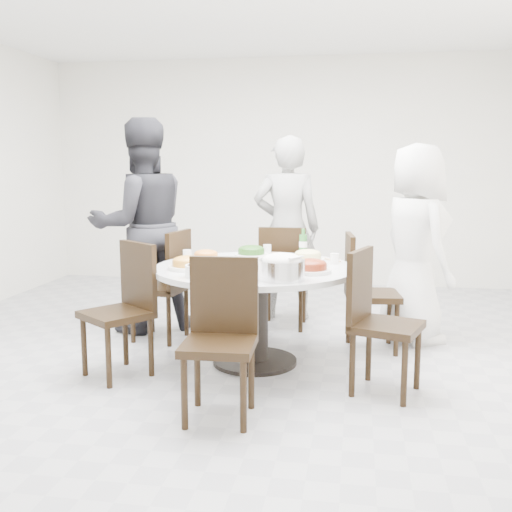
% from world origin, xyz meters
% --- Properties ---
extents(floor, '(6.00, 6.00, 0.01)m').
position_xyz_m(floor, '(0.00, 0.00, 0.00)').
color(floor, '#A9A9AE').
rests_on(floor, ground).
extents(wall_back, '(6.00, 0.01, 2.80)m').
position_xyz_m(wall_back, '(0.00, 3.00, 1.40)').
color(wall_back, white).
rests_on(wall_back, ground).
extents(wall_front, '(6.00, 0.01, 2.80)m').
position_xyz_m(wall_front, '(0.00, -3.00, 1.40)').
color(wall_front, white).
rests_on(wall_front, ground).
extents(dining_table, '(1.50, 1.50, 0.75)m').
position_xyz_m(dining_table, '(0.14, -0.18, 0.38)').
color(dining_table, silver).
rests_on(dining_table, floor).
extents(chair_ne, '(0.47, 0.47, 0.95)m').
position_xyz_m(chair_ne, '(1.02, 0.32, 0.47)').
color(chair_ne, black).
rests_on(chair_ne, floor).
extents(chair_n, '(0.42, 0.42, 0.95)m').
position_xyz_m(chair_n, '(0.23, 0.89, 0.47)').
color(chair_n, black).
rests_on(chair_n, floor).
extents(chair_nw, '(0.48, 0.48, 0.95)m').
position_xyz_m(chair_nw, '(-0.78, 0.31, 0.47)').
color(chair_nw, black).
rests_on(chair_nw, floor).
extents(chair_sw, '(0.59, 0.59, 0.95)m').
position_xyz_m(chair_sw, '(-0.78, -0.61, 0.47)').
color(chair_sw, black).
rests_on(chair_sw, floor).
extents(chair_s, '(0.44, 0.44, 0.95)m').
position_xyz_m(chair_s, '(0.10, -1.20, 0.47)').
color(chair_s, black).
rests_on(chair_s, floor).
extents(chair_se, '(0.53, 0.53, 0.95)m').
position_xyz_m(chair_se, '(1.09, -0.62, 0.47)').
color(chair_se, black).
rests_on(chair_se, floor).
extents(diner_right, '(0.85, 0.97, 1.68)m').
position_xyz_m(diner_right, '(1.37, 0.64, 0.84)').
color(diner_right, silver).
rests_on(diner_right, floor).
extents(diner_middle, '(0.69, 0.49, 1.77)m').
position_xyz_m(diner_middle, '(0.21, 1.23, 0.89)').
color(diner_middle, black).
rests_on(diner_middle, floor).
extents(diner_left, '(1.17, 1.12, 1.91)m').
position_xyz_m(diner_left, '(-1.02, 0.57, 0.95)').
color(diner_left, black).
rests_on(diner_left, floor).
extents(dish_greens, '(0.28, 0.28, 0.07)m').
position_xyz_m(dish_greens, '(0.03, 0.26, 0.79)').
color(dish_greens, white).
rests_on(dish_greens, dining_table).
extents(dish_pale, '(0.26, 0.26, 0.07)m').
position_xyz_m(dish_pale, '(0.51, 0.11, 0.79)').
color(dish_pale, white).
rests_on(dish_pale, dining_table).
extents(dish_orange, '(0.24, 0.24, 0.06)m').
position_xyz_m(dish_orange, '(-0.28, -0.02, 0.78)').
color(dish_orange, white).
rests_on(dish_orange, dining_table).
extents(dish_redbrown, '(0.29, 0.29, 0.07)m').
position_xyz_m(dish_redbrown, '(0.57, -0.37, 0.79)').
color(dish_redbrown, white).
rests_on(dish_redbrown, dining_table).
extents(dish_tofu, '(0.29, 0.29, 0.08)m').
position_xyz_m(dish_tofu, '(-0.32, -0.38, 0.79)').
color(dish_tofu, white).
rests_on(dish_tofu, dining_table).
extents(rice_bowl, '(0.31, 0.31, 0.13)m').
position_xyz_m(rice_bowl, '(0.40, -0.65, 0.82)').
color(rice_bowl, silver).
rests_on(rice_bowl, dining_table).
extents(soup_bowl, '(0.26, 0.26, 0.08)m').
position_xyz_m(soup_bowl, '(-0.13, -0.64, 0.79)').
color(soup_bowl, white).
rests_on(soup_bowl, dining_table).
extents(beverage_bottle, '(0.07, 0.07, 0.23)m').
position_xyz_m(beverage_bottle, '(0.45, 0.38, 0.86)').
color(beverage_bottle, '#2B6C2C').
rests_on(beverage_bottle, dining_table).
extents(tea_cups, '(0.07, 0.07, 0.08)m').
position_xyz_m(tea_cups, '(0.10, 0.44, 0.79)').
color(tea_cups, white).
rests_on(tea_cups, dining_table).
extents(chopsticks, '(0.24, 0.04, 0.01)m').
position_xyz_m(chopsticks, '(0.17, 0.47, 0.76)').
color(chopsticks, tan).
rests_on(chopsticks, dining_table).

